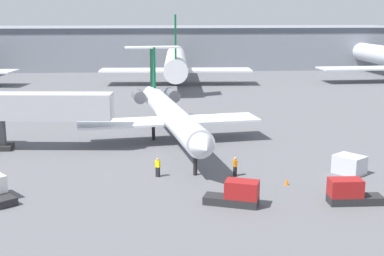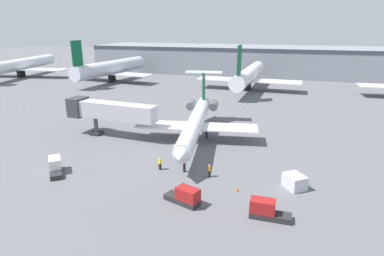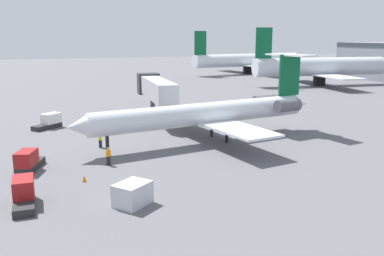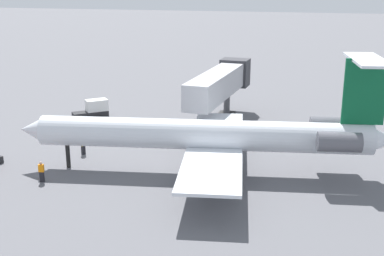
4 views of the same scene
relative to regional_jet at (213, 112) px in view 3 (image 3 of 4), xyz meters
The scene contains 12 objects.
ground_plane 5.50m from the regional_jet, 82.96° to the right, with size 400.00×400.00×0.10m, color #5B5B60.
regional_jet is the anchor object (origin of this frame).
jet_bridge 15.06m from the regional_jet, behind, with size 16.12×4.37×6.16m.
ground_crew_marshaller 12.83m from the regional_jet, 96.49° to the right, with size 0.48×0.42×1.69m.
ground_crew_loader 14.07m from the regional_jet, 67.79° to the right, with size 0.33×0.44×1.69m.
baggage_tug_lead 22.15m from the regional_jet, 128.90° to the right, with size 3.62×3.98×1.90m.
baggage_tug_trailing 20.37m from the regional_jet, 77.77° to the right, with size 4.24×2.70×1.90m.
baggage_tug_spare 23.85m from the regional_jet, 57.85° to the right, with size 4.02×1.47×1.90m.
cargo_container_uld 20.20m from the regional_jet, 40.12° to the right, with size 3.00×3.10×1.63m.
traffic_cone_near 18.24m from the regional_jet, 59.64° to the right, with size 0.36×0.36×0.55m.
parked_airliner_west_end 90.77m from the regional_jet, 149.10° to the left, with size 33.78×39.76×13.38m.
parked_airliner_west_mid 62.75m from the regional_jet, 131.77° to the left, with size 28.97×34.14×13.79m.
Camera 3 is at (42.38, -14.73, 11.66)m, focal length 39.31 mm.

